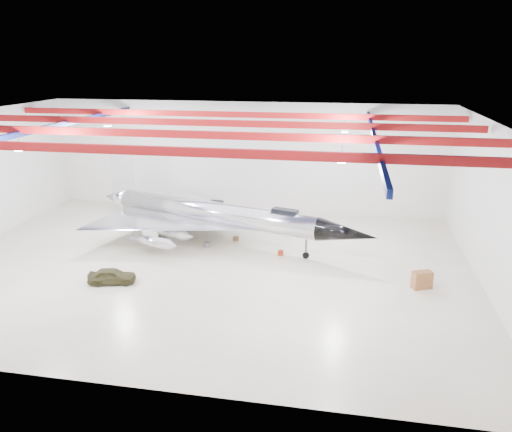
# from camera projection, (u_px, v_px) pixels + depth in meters

# --- Properties ---
(floor) EXTENTS (40.00, 40.00, 0.00)m
(floor) POSITION_uv_depth(u_px,v_px,m) (204.00, 265.00, 38.15)
(floor) COLOR beige
(floor) RESTS_ON ground
(wall_back) EXTENTS (40.00, 0.00, 40.00)m
(wall_back) POSITION_uv_depth(u_px,v_px,m) (244.00, 157.00, 50.54)
(wall_back) COLOR silver
(wall_back) RESTS_ON floor
(wall_right) EXTENTS (0.00, 30.00, 30.00)m
(wall_right) POSITION_uv_depth(u_px,v_px,m) (493.00, 210.00, 33.01)
(wall_right) COLOR silver
(wall_right) RESTS_ON floor
(ceiling) EXTENTS (40.00, 40.00, 0.00)m
(ceiling) POSITION_uv_depth(u_px,v_px,m) (199.00, 119.00, 34.81)
(ceiling) COLOR #0A0F38
(ceiling) RESTS_ON wall_back
(ceiling_structure) EXTENTS (39.50, 29.50, 1.08)m
(ceiling_structure) POSITION_uv_depth(u_px,v_px,m) (200.00, 129.00, 35.02)
(ceiling_structure) COLOR maroon
(ceiling_structure) RESTS_ON ceiling
(jet_aircraft) EXTENTS (25.50, 18.41, 7.11)m
(jet_aircraft) POSITION_uv_depth(u_px,v_px,m) (214.00, 216.00, 42.24)
(jet_aircraft) COLOR silver
(jet_aircraft) RESTS_ON floor
(jeep) EXTENTS (3.50, 2.06, 1.12)m
(jeep) POSITION_uv_depth(u_px,v_px,m) (112.00, 276.00, 34.87)
(jeep) COLOR #3D391E
(jeep) RESTS_ON floor
(desk) EXTENTS (1.49, 1.15, 1.23)m
(desk) POSITION_uv_depth(u_px,v_px,m) (422.00, 280.00, 34.10)
(desk) COLOR brown
(desk) RESTS_ON floor
(toolbox_red) EXTENTS (0.44, 0.36, 0.29)m
(toolbox_red) POSITION_uv_depth(u_px,v_px,m) (212.00, 225.00, 46.78)
(toolbox_red) COLOR #9F250F
(toolbox_red) RESTS_ON floor
(engine_drum) EXTENTS (0.62, 0.62, 0.43)m
(engine_drum) POSITION_uv_depth(u_px,v_px,m) (207.00, 245.00, 41.64)
(engine_drum) COLOR #59595B
(engine_drum) RESTS_ON floor
(parts_bin) EXTENTS (0.79, 0.71, 0.46)m
(parts_bin) POSITION_uv_depth(u_px,v_px,m) (288.00, 233.00, 44.35)
(parts_bin) COLOR olive
(parts_bin) RESTS_ON floor
(crate_small) EXTENTS (0.40, 0.36, 0.24)m
(crate_small) POSITION_uv_depth(u_px,v_px,m) (160.00, 235.00, 44.11)
(crate_small) COLOR #59595B
(crate_small) RESTS_ON floor
(tool_chest) EXTENTS (0.46, 0.46, 0.40)m
(tool_chest) POSITION_uv_depth(u_px,v_px,m) (281.00, 253.00, 39.96)
(tool_chest) COLOR #9F250F
(tool_chest) RESTS_ON floor
(oil_barrel) EXTENTS (0.48, 0.39, 0.33)m
(oil_barrel) POSITION_uv_depth(u_px,v_px,m) (236.00, 238.00, 43.20)
(oil_barrel) COLOR olive
(oil_barrel) RESTS_ON floor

